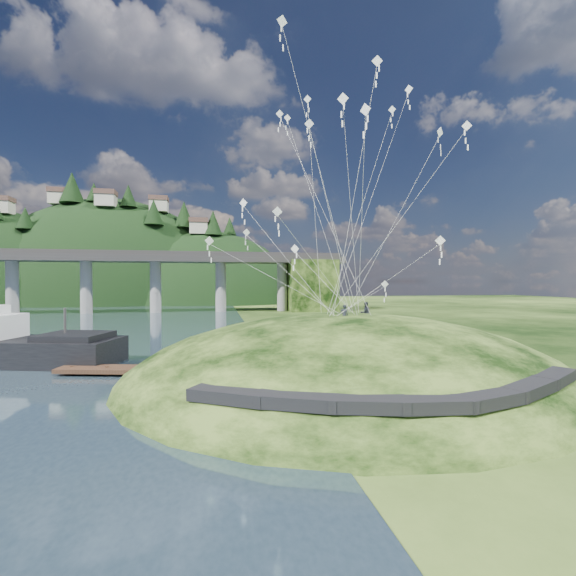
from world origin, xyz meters
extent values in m
plane|color=black|center=(0.00, 0.00, 0.00)|extent=(320.00, 320.00, 0.00)
ellipsoid|color=black|center=(8.00, 2.00, -1.50)|extent=(36.00, 32.00, 13.00)
cube|color=black|center=(-1.50, -8.00, 2.03)|extent=(4.32, 3.62, 0.71)
cube|color=black|center=(1.50, -9.65, 2.09)|extent=(4.10, 2.97, 0.61)
cube|color=black|center=(4.50, -10.65, 2.08)|extent=(3.85, 2.37, 0.62)
cube|color=black|center=(7.50, -11.10, 2.04)|extent=(3.62, 1.83, 0.66)
cube|color=black|center=(10.50, -10.90, 2.05)|extent=(3.82, 2.27, 0.68)
cube|color=black|center=(13.50, -9.95, 2.14)|extent=(4.11, 2.97, 0.71)
cube|color=black|center=(16.50, -8.40, 2.16)|extent=(4.26, 3.43, 0.66)
cube|color=#2D2B2B|center=(-50.00, 70.00, 13.00)|extent=(160.00, 9.00, 1.60)
cube|color=#2D2B2B|center=(-50.00, 74.30, 14.40)|extent=(160.00, 0.40, 1.20)
cylinder|color=gray|center=(-47.50, 70.00, 6.50)|extent=(2.60, 2.60, 13.00)
cylinder|color=gray|center=(-32.00, 70.00, 6.50)|extent=(2.60, 2.60, 13.00)
cylinder|color=gray|center=(-16.50, 70.00, 6.50)|extent=(2.60, 2.60, 13.00)
cylinder|color=gray|center=(-1.00, 70.00, 6.50)|extent=(2.60, 2.60, 13.00)
cylinder|color=gray|center=(14.50, 70.00, 6.50)|extent=(2.60, 2.60, 13.00)
cube|color=black|center=(22.00, 70.00, 6.50)|extent=(12.00, 11.00, 13.00)
ellipsoid|color=black|center=(-40.00, 126.00, -6.00)|extent=(96.00, 68.00, 88.00)
ellipsoid|color=black|center=(-5.00, 118.00, -10.00)|extent=(76.00, 56.00, 72.00)
cone|color=black|center=(-60.58, 106.17, 27.34)|extent=(5.29, 5.29, 6.96)
cone|color=black|center=(-49.87, 114.63, 39.23)|extent=(8.01, 8.01, 10.54)
cone|color=black|center=(-42.87, 114.06, 37.88)|extent=(4.97, 4.97, 6.54)
cone|color=black|center=(-31.40, 112.04, 36.68)|extent=(5.83, 5.83, 7.67)
cone|color=black|center=(-22.45, 107.08, 30.58)|extent=(6.47, 6.47, 8.51)
cone|color=black|center=(-13.22, 113.99, 31.23)|extent=(7.13, 7.13, 9.38)
cone|color=black|center=(-3.12, 109.03, 27.87)|extent=(6.56, 6.56, 8.63)
cone|color=black|center=(2.77, 114.63, 27.68)|extent=(4.88, 4.88, 6.42)
cube|color=beige|center=(-70.00, 112.00, 31.29)|extent=(6.00, 5.00, 4.00)
cube|color=brown|center=(-70.00, 112.00, 33.99)|extent=(6.40, 5.40, 1.60)
cube|color=beige|center=(-55.00, 118.00, 35.99)|extent=(6.00, 5.00, 4.00)
cube|color=brown|center=(-55.00, 118.00, 38.69)|extent=(6.40, 5.40, 1.60)
cube|color=beige|center=(-38.00, 110.00, 34.28)|extent=(6.00, 5.00, 4.00)
cube|color=brown|center=(-38.00, 110.00, 36.98)|extent=(6.40, 5.40, 1.60)
cube|color=beige|center=(-22.00, 116.00, 34.18)|extent=(6.00, 5.00, 4.00)
cube|color=brown|center=(-22.00, 116.00, 36.88)|extent=(6.40, 5.40, 1.60)
cube|color=beige|center=(-8.00, 110.00, 25.88)|extent=(6.00, 5.00, 4.00)
cube|color=brown|center=(-8.00, 110.00, 28.58)|extent=(6.40, 5.40, 1.60)
cube|color=black|center=(-20.86, 12.25, 1.18)|extent=(20.74, 10.57, 2.36)
cube|color=black|center=(-14.73, 10.56, 2.64)|extent=(6.47, 5.83, 0.55)
cylinder|color=#2D2B2B|center=(-15.60, 10.80, 3.82)|extent=(0.22, 0.22, 2.73)
cube|color=#362116|center=(-8.09, 5.70, 0.44)|extent=(13.74, 5.08, 0.34)
cylinder|color=#362116|center=(-13.78, 6.98, 0.19)|extent=(0.29, 0.29, 0.97)
cylinder|color=#362116|center=(-10.94, 6.34, 0.19)|extent=(0.29, 0.29, 0.97)
cylinder|color=#362116|center=(-8.09, 5.70, 0.19)|extent=(0.29, 0.29, 0.97)
cylinder|color=#362116|center=(-5.25, 5.06, 0.19)|extent=(0.29, 0.29, 0.97)
cylinder|color=#362116|center=(-2.41, 4.41, 0.19)|extent=(0.29, 0.29, 0.97)
imported|color=#22262E|center=(7.47, 1.12, 5.81)|extent=(0.69, 0.56, 1.64)
imported|color=#22262E|center=(10.15, 3.48, 5.86)|extent=(0.91, 0.71, 1.87)
cube|color=white|center=(10.51, 2.14, 25.17)|extent=(0.86, 0.23, 0.87)
cube|color=white|center=(10.51, 2.14, 24.55)|extent=(0.11, 0.03, 0.50)
cube|color=white|center=(10.51, 2.14, 23.94)|extent=(0.11, 0.03, 0.50)
cube|color=white|center=(10.51, 2.14, 23.32)|extent=(0.11, 0.03, 0.50)
cube|color=white|center=(0.77, 10.76, 12.36)|extent=(0.70, 0.20, 0.71)
cube|color=white|center=(0.77, 10.76, 11.86)|extent=(0.09, 0.05, 0.41)
cube|color=white|center=(0.77, 10.76, 11.35)|extent=(0.09, 0.05, 0.41)
cube|color=white|center=(0.77, 10.76, 10.85)|extent=(0.09, 0.05, 0.41)
cube|color=white|center=(1.84, -1.67, 12.22)|extent=(0.67, 0.25, 0.65)
cube|color=white|center=(1.84, -1.67, 11.74)|extent=(0.09, 0.03, 0.39)
cube|color=white|center=(1.84, -1.67, 11.26)|extent=(0.09, 0.03, 0.39)
cube|color=white|center=(1.84, -1.67, 10.77)|extent=(0.09, 0.03, 0.39)
cube|color=white|center=(0.31, 8.46, 14.75)|extent=(0.67, 0.51, 0.80)
cube|color=white|center=(0.31, 8.46, 14.18)|extent=(0.10, 0.07, 0.47)
cube|color=white|center=(0.31, 8.46, 13.61)|extent=(0.10, 0.07, 0.47)
cube|color=white|center=(0.31, 8.46, 13.04)|extent=(0.10, 0.07, 0.47)
cube|color=white|center=(-2.71, 5.48, 10.93)|extent=(0.73, 0.26, 0.74)
cube|color=white|center=(-2.71, 5.48, 10.40)|extent=(0.09, 0.06, 0.44)
cube|color=white|center=(-2.71, 5.48, 9.86)|extent=(0.09, 0.06, 0.44)
cube|color=white|center=(-2.71, 5.48, 9.33)|extent=(0.09, 0.06, 0.44)
cube|color=white|center=(5.15, 2.96, 20.11)|extent=(0.74, 0.25, 0.74)
cube|color=white|center=(5.15, 2.96, 19.57)|extent=(0.10, 0.02, 0.44)
cube|color=white|center=(5.15, 2.96, 19.03)|extent=(0.10, 0.02, 0.44)
cube|color=white|center=(5.15, 2.96, 18.50)|extent=(0.10, 0.02, 0.44)
cube|color=white|center=(16.82, 8.84, 26.77)|extent=(0.60, 0.63, 0.82)
cube|color=white|center=(16.82, 8.84, 26.18)|extent=(0.10, 0.08, 0.48)
cube|color=white|center=(16.82, 8.84, 25.60)|extent=(0.10, 0.08, 0.48)
cube|color=white|center=(16.82, 8.84, 25.01)|extent=(0.10, 0.08, 0.48)
cube|color=white|center=(4.51, 5.51, 10.38)|extent=(0.61, 0.55, 0.77)
cube|color=white|center=(4.51, 5.51, 9.83)|extent=(0.10, 0.07, 0.45)
cube|color=white|center=(4.51, 5.51, 9.27)|extent=(0.10, 0.07, 0.45)
cube|color=white|center=(4.51, 5.51, 8.72)|extent=(0.10, 0.07, 0.45)
cube|color=white|center=(4.86, 10.94, 23.87)|extent=(0.70, 0.15, 0.69)
cube|color=white|center=(4.86, 10.94, 23.37)|extent=(0.09, 0.03, 0.40)
cube|color=white|center=(4.86, 10.94, 22.88)|extent=(0.09, 0.03, 0.40)
cube|color=white|center=(4.86, 10.94, 22.39)|extent=(0.09, 0.03, 0.40)
cube|color=white|center=(7.55, 1.81, 21.77)|extent=(0.80, 0.48, 0.88)
cube|color=white|center=(7.55, 1.81, 21.14)|extent=(0.12, 0.05, 0.52)
cube|color=white|center=(7.55, 1.81, 20.51)|extent=(0.12, 0.05, 0.52)
cube|color=white|center=(7.55, 1.81, 19.88)|extent=(0.12, 0.05, 0.52)
cube|color=white|center=(15.90, 1.88, 19.79)|extent=(0.74, 0.40, 0.81)
cube|color=white|center=(15.90, 1.88, 19.22)|extent=(0.10, 0.08, 0.47)
cube|color=white|center=(15.90, 1.88, 18.64)|extent=(0.10, 0.08, 0.47)
cube|color=white|center=(15.90, 1.88, 18.07)|extent=(0.10, 0.08, 0.47)
cube|color=white|center=(4.25, 11.96, 24.66)|extent=(0.77, 0.21, 0.77)
cube|color=white|center=(4.25, 11.96, 24.11)|extent=(0.10, 0.02, 0.45)
cube|color=white|center=(4.25, 11.96, 23.55)|extent=(0.10, 0.02, 0.45)
cube|color=white|center=(4.25, 11.96, 23.00)|extent=(0.10, 0.02, 0.45)
cube|color=white|center=(13.95, 6.59, 23.54)|extent=(0.59, 0.42, 0.67)
cube|color=white|center=(13.95, 6.59, 23.05)|extent=(0.09, 0.04, 0.40)
cube|color=white|center=(13.95, 6.59, 22.56)|extent=(0.09, 0.04, 0.40)
cube|color=white|center=(13.95, 6.59, 22.07)|extent=(0.09, 0.04, 0.40)
cube|color=white|center=(2.22, -1.30, 25.01)|extent=(0.76, 0.27, 0.78)
cube|color=white|center=(2.22, -1.30, 24.45)|extent=(0.10, 0.07, 0.45)
cube|color=white|center=(2.22, -1.30, 23.90)|extent=(0.10, 0.07, 0.45)
cube|color=white|center=(2.22, -1.30, 23.35)|extent=(0.10, 0.07, 0.45)
cube|color=white|center=(14.53, -3.48, 18.10)|extent=(0.63, 0.29, 0.67)
cube|color=white|center=(14.53, -3.48, 17.63)|extent=(0.09, 0.04, 0.39)
cube|color=white|center=(14.53, -3.48, 17.15)|extent=(0.09, 0.04, 0.39)
cube|color=white|center=(14.53, -3.48, 16.68)|extent=(0.09, 0.04, 0.39)
cube|color=white|center=(6.92, -4.37, 18.17)|extent=(0.47, 0.63, 0.72)
cube|color=white|center=(6.92, -4.37, 17.64)|extent=(0.09, 0.07, 0.43)
cube|color=white|center=(6.92, -4.37, 17.11)|extent=(0.09, 0.07, 0.43)
cube|color=white|center=(6.92, -4.37, 16.58)|extent=(0.09, 0.07, 0.43)
cube|color=white|center=(15.77, 11.93, 7.28)|extent=(0.80, 0.24, 0.80)
cube|color=white|center=(15.77, 11.93, 6.71)|extent=(0.10, 0.02, 0.47)
cube|color=white|center=(15.77, 11.93, 6.13)|extent=(0.10, 0.02, 0.47)
cube|color=white|center=(15.77, 11.93, 5.56)|extent=(0.10, 0.02, 0.47)
cube|color=white|center=(5.59, 5.40, 23.22)|extent=(0.62, 0.29, 0.66)
cube|color=white|center=(5.59, 5.40, 22.75)|extent=(0.09, 0.03, 0.38)
cube|color=white|center=(5.59, 5.40, 22.28)|extent=(0.09, 0.03, 0.38)
cube|color=white|center=(5.59, 5.40, 21.81)|extent=(0.09, 0.03, 0.38)
cube|color=white|center=(17.24, 3.87, 11.17)|extent=(0.81, 0.44, 0.88)
cube|color=white|center=(17.24, 3.87, 10.54)|extent=(0.12, 0.06, 0.51)
cube|color=white|center=(17.24, 3.87, 9.91)|extent=(0.12, 0.06, 0.51)
cube|color=white|center=(17.24, 3.87, 9.29)|extent=(0.12, 0.06, 0.51)
camera|label=1|loc=(-2.19, -26.96, 7.59)|focal=24.00mm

